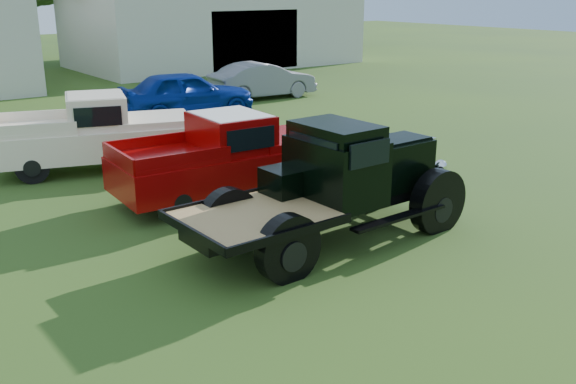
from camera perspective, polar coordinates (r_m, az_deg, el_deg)
ground at (r=10.67m, az=3.03°, el=-7.16°), size 120.00×120.00×0.00m
shed_right at (r=39.95m, az=-6.58°, el=14.92°), size 16.80×9.20×5.20m
vintage_flatbed at (r=11.63m, az=3.82°, el=0.74°), size 5.56×2.28×2.19m
red_pickup at (r=14.20m, az=-5.40°, el=3.24°), size 5.31×2.30×1.90m
white_pickup at (r=17.13m, az=-16.86°, el=5.04°), size 5.50×3.47×1.89m
misc_car_blue at (r=23.77m, az=-9.01°, el=8.66°), size 5.07×2.67×1.64m
misc_car_grey at (r=27.43m, az=-2.28°, el=9.89°), size 4.65×1.93×1.50m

